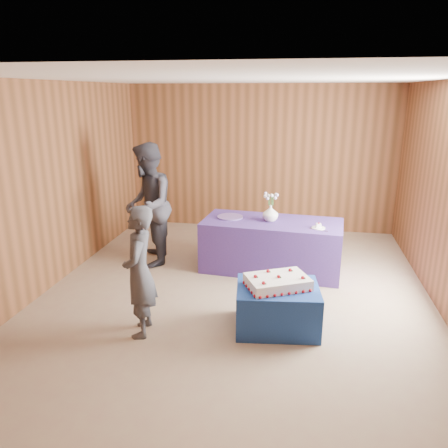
% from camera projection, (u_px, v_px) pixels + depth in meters
% --- Properties ---
extents(ground, '(6.00, 6.00, 0.00)m').
position_uv_depth(ground, '(235.00, 294.00, 5.75)').
color(ground, gray).
rests_on(ground, ground).
extents(room_shell, '(5.04, 6.04, 2.72)m').
position_uv_depth(room_shell, '(236.00, 157.00, 5.23)').
color(room_shell, brown).
rests_on(room_shell, ground).
extents(cake_table, '(0.98, 0.80, 0.50)m').
position_uv_depth(cake_table, '(277.00, 307.00, 4.86)').
color(cake_table, '#1B3E96').
rests_on(cake_table, ground).
extents(serving_table, '(2.07, 1.07, 0.75)m').
position_uv_depth(serving_table, '(272.00, 245.00, 6.45)').
color(serving_table, '#492E7F').
rests_on(serving_table, ground).
extents(sheet_cake, '(0.81, 0.72, 0.16)m').
position_uv_depth(sheet_cake, '(278.00, 282.00, 4.77)').
color(sheet_cake, white).
rests_on(sheet_cake, cake_table).
extents(vase, '(0.26, 0.26, 0.24)m').
position_uv_depth(vase, '(270.00, 213.00, 6.31)').
color(vase, white).
rests_on(vase, serving_table).
extents(flower_spray, '(0.21, 0.22, 0.17)m').
position_uv_depth(flower_spray, '(271.00, 196.00, 6.24)').
color(flower_spray, '#276228').
rests_on(flower_spray, vase).
extents(platter, '(0.40, 0.40, 0.02)m').
position_uv_depth(platter, '(230.00, 217.00, 6.51)').
color(platter, '#654D9B').
rests_on(platter, serving_table).
extents(plate, '(0.19, 0.19, 0.01)m').
position_uv_depth(plate, '(318.00, 228.00, 6.00)').
color(plate, white).
rests_on(plate, serving_table).
extents(cake_slice, '(0.08, 0.07, 0.08)m').
position_uv_depth(cake_slice, '(319.00, 225.00, 5.99)').
color(cake_slice, white).
rests_on(cake_slice, plate).
extents(knife, '(0.25, 0.12, 0.00)m').
position_uv_depth(knife, '(319.00, 230.00, 5.93)').
color(knife, '#ADADB1').
rests_on(knife, serving_table).
extents(guest_left, '(0.44, 0.58, 1.44)m').
position_uv_depth(guest_left, '(139.00, 272.00, 4.63)').
color(guest_left, '#383A42').
rests_on(guest_left, ground).
extents(guest_right, '(0.92, 1.05, 1.85)m').
position_uv_depth(guest_right, '(148.00, 205.00, 6.52)').
color(guest_right, '#33333D').
rests_on(guest_right, ground).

